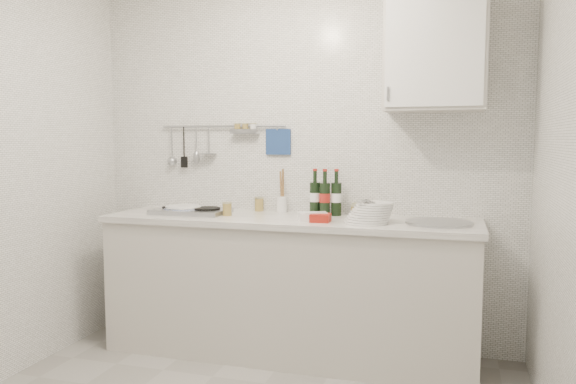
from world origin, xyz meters
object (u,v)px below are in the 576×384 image
(wine_bottles, at_px, (325,192))
(utensil_crock, at_px, (282,202))
(plate_stack_sink, at_px, (370,213))
(wall_cabinet, at_px, (435,53))
(plate_stack_hob, at_px, (182,210))

(wine_bottles, distance_m, utensil_crock, 0.35)
(wine_bottles, bearing_deg, plate_stack_sink, -36.07)
(wall_cabinet, height_order, plate_stack_hob, wall_cabinet)
(wall_cabinet, distance_m, wine_bottles, 1.12)
(plate_stack_hob, height_order, wine_bottles, wine_bottles)
(wall_cabinet, xyz_separation_m, utensil_crock, (-1.02, 0.12, -0.96))
(wine_bottles, xyz_separation_m, utensil_crock, (-0.33, 0.07, -0.08))
(wall_cabinet, distance_m, plate_stack_hob, 1.95)
(wall_cabinet, bearing_deg, plate_stack_hob, -175.19)
(plate_stack_hob, distance_m, plate_stack_sink, 1.31)
(wall_cabinet, relative_size, plate_stack_sink, 2.33)
(utensil_crock, bearing_deg, plate_stack_sink, -25.76)
(plate_stack_hob, relative_size, utensil_crock, 0.89)
(plate_stack_sink, xyz_separation_m, utensil_crock, (-0.67, 0.32, 0.01))
(wall_cabinet, xyz_separation_m, plate_stack_hob, (-1.66, -0.14, -1.00))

